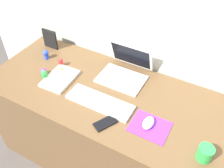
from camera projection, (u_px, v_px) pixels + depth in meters
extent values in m
plane|color=#59514C|center=(113.00, 159.00, 2.04)|extent=(6.00, 6.00, 0.00)
cube|color=beige|center=(138.00, 65.00, 1.80)|extent=(2.88, 0.05, 1.43)
cube|color=brown|center=(113.00, 132.00, 1.79)|extent=(1.68, 0.68, 0.74)
cube|color=white|center=(121.00, 79.00, 1.64)|extent=(0.30, 0.21, 0.01)
cube|color=white|center=(131.00, 56.00, 1.66)|extent=(0.30, 0.08, 0.19)
cube|color=black|center=(131.00, 56.00, 1.66)|extent=(0.27, 0.06, 0.17)
cube|color=white|center=(100.00, 102.00, 1.48)|extent=(0.41, 0.13, 0.02)
cube|color=purple|center=(150.00, 127.00, 1.36)|extent=(0.21, 0.17, 0.00)
ellipsoid|color=white|center=(148.00, 123.00, 1.35)|extent=(0.06, 0.10, 0.03)
cube|color=black|center=(105.00, 123.00, 1.37)|extent=(0.12, 0.14, 0.01)
cube|color=silver|center=(60.00, 78.00, 1.64)|extent=(0.18, 0.25, 0.02)
cube|color=black|center=(50.00, 39.00, 1.87)|extent=(0.12, 0.02, 0.15)
cylinder|color=green|center=(205.00, 153.00, 1.19)|extent=(0.08, 0.08, 0.08)
cylinder|color=blue|center=(46.00, 57.00, 1.81)|extent=(0.03, 0.03, 0.03)
sphere|color=blue|center=(46.00, 53.00, 1.79)|extent=(0.04, 0.04, 0.04)
cone|color=yellow|center=(62.00, 69.00, 1.69)|extent=(0.04, 0.04, 0.04)
cylinder|color=green|center=(45.00, 77.00, 1.65)|extent=(0.04, 0.04, 0.03)
sphere|color=green|center=(44.00, 73.00, 1.62)|extent=(0.04, 0.04, 0.04)
ellipsoid|color=purple|center=(44.00, 71.00, 1.68)|extent=(0.04, 0.04, 0.04)
cylinder|color=red|center=(61.00, 64.00, 1.75)|extent=(0.03, 0.03, 0.03)
sphere|color=red|center=(60.00, 61.00, 1.73)|extent=(0.03, 0.03, 0.03)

